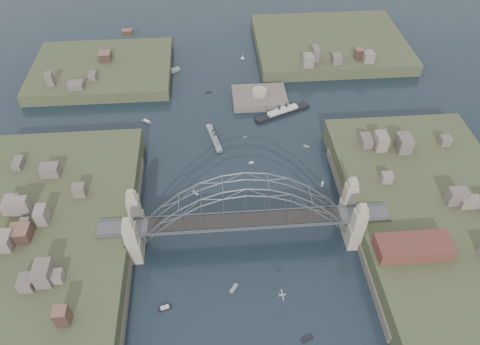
% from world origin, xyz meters
% --- Properties ---
extents(ground, '(500.00, 500.00, 0.00)m').
position_xyz_m(ground, '(0.00, 0.00, 0.00)').
color(ground, black).
rests_on(ground, ground).
extents(bridge, '(84.00, 13.80, 24.60)m').
position_xyz_m(bridge, '(0.00, 0.00, 12.32)').
color(bridge, '#48484B').
rests_on(bridge, ground).
extents(shore_west, '(50.50, 90.00, 12.00)m').
position_xyz_m(shore_west, '(-57.32, 0.00, 1.97)').
color(shore_west, '#383F24').
rests_on(shore_west, ground).
extents(shore_east, '(50.50, 90.00, 12.00)m').
position_xyz_m(shore_east, '(57.32, 0.00, 1.97)').
color(shore_east, '#383F24').
rests_on(shore_east, ground).
extents(headland_nw, '(60.00, 45.00, 9.00)m').
position_xyz_m(headland_nw, '(-55.00, 95.00, 0.50)').
color(headland_nw, '#383F24').
rests_on(headland_nw, ground).
extents(headland_ne, '(70.00, 55.00, 9.50)m').
position_xyz_m(headland_ne, '(50.00, 110.00, 0.75)').
color(headland_ne, '#383F24').
rests_on(headland_ne, ground).
extents(fort_island, '(22.00, 16.00, 9.40)m').
position_xyz_m(fort_island, '(12.00, 70.00, -0.34)').
color(fort_island, '#544B43').
rests_on(fort_island, ground).
extents(wharf_shed, '(20.00, 8.00, 4.00)m').
position_xyz_m(wharf_shed, '(44.00, -14.00, 10.00)').
color(wharf_shed, '#592D26').
rests_on(wharf_shed, shore_east).
extents(finger_pier, '(4.00, 22.00, 1.40)m').
position_xyz_m(finger_pier, '(39.00, -28.00, 0.70)').
color(finger_pier, '#48484B').
rests_on(finger_pier, ground).
extents(naval_cruiser_near, '(5.71, 16.16, 4.83)m').
position_xyz_m(naval_cruiser_near, '(-7.51, 46.75, 0.75)').
color(naval_cruiser_near, gray).
rests_on(naval_cruiser_near, ground).
extents(naval_cruiser_far, '(12.79, 10.40, 4.91)m').
position_xyz_m(naval_cruiser_far, '(-27.29, 92.37, 0.76)').
color(naval_cruiser_far, gray).
rests_on(naval_cruiser_far, ground).
extents(ocean_liner, '(23.03, 12.29, 5.81)m').
position_xyz_m(ocean_liner, '(20.15, 60.10, 0.90)').
color(ocean_liner, black).
rests_on(ocean_liner, ground).
extents(aeroplane, '(1.67, 3.15, 0.46)m').
position_xyz_m(aeroplane, '(7.42, -23.33, 6.37)').
color(aeroplane, '#AAADB2').
extents(small_boat_a, '(2.19, 2.51, 0.45)m').
position_xyz_m(small_boat_a, '(-14.52, 19.31, 0.15)').
color(small_boat_a, silver).
rests_on(small_boat_a, ground).
extents(small_boat_b, '(1.73, 0.89, 1.43)m').
position_xyz_m(small_boat_b, '(5.12, 32.56, 0.30)').
color(small_boat_b, silver).
rests_on(small_boat_b, ground).
extents(small_boat_c, '(2.67, 3.18, 0.45)m').
position_xyz_m(small_boat_c, '(-4.42, -16.77, 0.15)').
color(small_boat_c, silver).
rests_on(small_boat_c, ground).
extents(small_boat_d, '(2.13, 1.65, 0.45)m').
position_xyz_m(small_boat_d, '(26.09, 39.77, 0.15)').
color(small_boat_d, silver).
rests_on(small_boat_d, ground).
extents(small_boat_e, '(3.75, 3.58, 1.43)m').
position_xyz_m(small_boat_e, '(-33.31, 59.10, 0.28)').
color(small_boat_e, silver).
rests_on(small_boat_e, ground).
extents(small_boat_f, '(1.69, 1.15, 0.45)m').
position_xyz_m(small_boat_f, '(4.09, 46.69, 0.15)').
color(small_boat_f, silver).
rests_on(small_boat_f, ground).
extents(small_boat_g, '(3.28, 2.08, 0.45)m').
position_xyz_m(small_boat_g, '(12.91, -32.38, 0.15)').
color(small_boat_g, silver).
rests_on(small_boat_g, ground).
extents(small_boat_h, '(2.38, 1.24, 0.45)m').
position_xyz_m(small_boat_h, '(-8.69, 77.38, 0.15)').
color(small_boat_h, silver).
rests_on(small_boat_h, ground).
extents(small_boat_i, '(1.54, 2.64, 2.38)m').
position_xyz_m(small_boat_i, '(27.92, 20.30, 0.84)').
color(small_boat_i, silver).
rests_on(small_boat_i, ground).
extents(small_boat_j, '(3.85, 2.15, 1.43)m').
position_xyz_m(small_boat_j, '(-22.85, -21.21, 0.28)').
color(small_boat_j, silver).
rests_on(small_boat_j, ground).
extents(small_boat_k, '(1.82, 1.17, 2.38)m').
position_xyz_m(small_boat_k, '(7.85, 103.59, 0.99)').
color(small_boat_k, silver).
rests_on(small_boat_k, ground).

